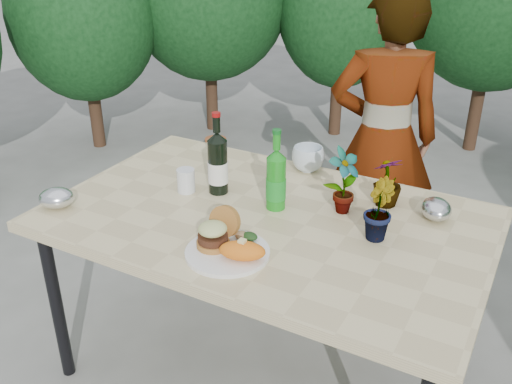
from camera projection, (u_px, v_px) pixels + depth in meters
The scene contains 18 objects.
ground at pixel (265, 368), 2.44m from camera, with size 80.00×80.00×0.00m, color slate.
patio_table at pixel (266, 228), 2.13m from camera, with size 1.60×1.00×0.75m.
shrub_hedge at pixel (439, 43), 3.02m from camera, with size 6.93×5.12×2.19m.
dinner_plate at pixel (227, 252), 1.86m from camera, with size 0.28×0.28×0.01m, color white.
burger_stack at pixel (216, 232), 1.88m from camera, with size 0.11×0.16×0.11m.
sweet_potato at pixel (242, 251), 1.80m from camera, with size 0.15×0.08×0.06m, color orange.
grilled_veg at pixel (246, 236), 1.92m from camera, with size 0.08×0.05×0.03m.
wine_bottle at pixel (218, 164), 2.22m from camera, with size 0.08×0.08×0.33m.
sparkling_water at pixel (276, 180), 2.11m from camera, with size 0.08×0.08×0.31m.
plastic_cup at pixel (186, 181), 2.26m from camera, with size 0.07×0.07×0.10m, color silver.
seedling_left at pixel (344, 181), 2.07m from camera, with size 0.13×0.09×0.25m, color #2A531C.
seedling_mid at pixel (378, 209), 1.92m from camera, with size 0.12×0.10×0.21m, color #1F501B.
seedling_right at pixel (388, 182), 2.14m from camera, with size 0.11×0.11×0.19m, color #26541C.
blue_bowl at pixel (308, 159), 2.44m from camera, with size 0.14×0.14×0.11m, color silver.
foil_packet_left at pixel (56, 198), 2.15m from camera, with size 0.13×0.11×0.08m, color silver.
foil_packet_right at pixel (436, 209), 2.07m from camera, with size 0.13×0.11×0.08m, color silver.
person at pixel (383, 139), 2.81m from camera, with size 0.54×0.36×1.49m, color #A66F53.
terracotta_pot at pixel (216, 146), 4.52m from camera, with size 0.17×0.17×0.14m.
Camera 1 is at (0.85, -1.64, 1.77)m, focal length 40.00 mm.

